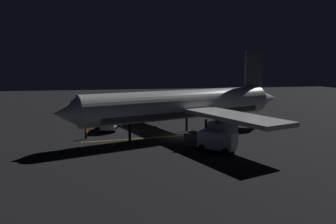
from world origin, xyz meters
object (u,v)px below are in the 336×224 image
(traffic_cone_near_right, at_px, (122,126))
(ground_crew_worker, at_px, (86,132))
(airliner, at_px, (185,105))
(baggage_truck, at_px, (110,122))
(catering_truck, at_px, (213,141))
(traffic_cone_near_left, at_px, (114,144))

(traffic_cone_near_right, bearing_deg, ground_crew_worker, 144.68)
(airliner, relative_size, ground_crew_worker, 20.56)
(baggage_truck, bearing_deg, traffic_cone_near_right, -49.09)
(catering_truck, bearing_deg, ground_crew_worker, 57.09)
(baggage_truck, relative_size, traffic_cone_near_right, 12.39)
(baggage_truck, distance_m, ground_crew_worker, 6.74)
(traffic_cone_near_left, height_order, traffic_cone_near_right, same)
(airliner, height_order, catering_truck, airliner)
(catering_truck, xyz_separation_m, traffic_cone_near_left, (4.59, 11.27, -0.99))
(catering_truck, relative_size, ground_crew_worker, 3.31)
(catering_truck, bearing_deg, traffic_cone_near_right, 29.10)
(traffic_cone_near_right, bearing_deg, catering_truck, -150.90)
(baggage_truck, xyz_separation_m, traffic_cone_near_right, (1.70, -1.97, -1.01))
(airliner, relative_size, traffic_cone_near_right, 65.03)
(catering_truck, bearing_deg, airliner, 6.06)
(airliner, xyz_separation_m, traffic_cone_near_left, (-4.45, 10.31, -4.10))
(airliner, xyz_separation_m, baggage_truck, (6.43, 10.56, -3.09))
(catering_truck, relative_size, traffic_cone_near_left, 10.47)
(airliner, xyz_separation_m, ground_crew_worker, (0.60, 13.93, -3.46))
(airliner, height_order, traffic_cone_near_right, airliner)
(traffic_cone_near_right, bearing_deg, baggage_truck, 130.91)
(ground_crew_worker, xyz_separation_m, traffic_cone_near_left, (-5.05, -3.62, -0.64))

